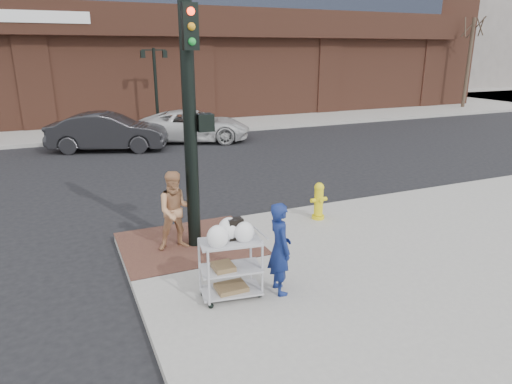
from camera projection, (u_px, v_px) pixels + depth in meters
name	position (u px, v px, depth m)	size (l,w,h in m)	color
ground	(231.00, 262.00, 9.12)	(220.00, 220.00, 0.00)	black
sidewalk_far	(235.00, 95.00, 41.86)	(65.00, 36.00, 0.15)	gray
brick_curb_ramp	(189.00, 243.00, 9.63)	(2.80, 2.40, 0.01)	#492622
filler_block	(429.00, 7.00, 54.99)	(14.00, 20.00, 18.00)	slate
bare_tree_a	(475.00, 16.00, 30.88)	(1.80, 1.80, 7.20)	#382B21
lamp_post	(155.00, 80.00, 23.09)	(1.32, 0.22, 4.00)	black
traffic_signal_pole	(191.00, 117.00, 8.77)	(0.61, 0.51, 5.00)	black
woman_blue	(280.00, 248.00, 7.50)	(0.58, 0.38, 1.58)	navy
pedestrian_tan	(176.00, 211.00, 9.16)	(0.79, 0.62, 1.64)	tan
sedan_dark	(108.00, 132.00, 19.02)	(1.67, 4.79, 1.58)	black
minivan_white	(194.00, 126.00, 21.03)	(2.37, 5.13, 1.43)	silver
utility_cart	(231.00, 263.00, 7.37)	(1.04, 0.68, 1.35)	#A8A8AE
fire_hydrant	(319.00, 200.00, 10.92)	(0.43, 0.30, 0.91)	yellow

